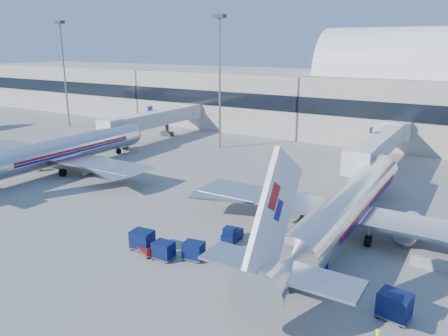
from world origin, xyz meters
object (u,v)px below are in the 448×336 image
Objects in this scene: barrier_near at (430,263)px; mast_far_west at (63,59)px; tug_lead at (229,254)px; cart_solo_near at (277,278)px; jetbridge_near at (382,143)px; cart_solo_far at (394,305)px; airliner_mid at (55,152)px; tug_left at (232,235)px; cart_train_a at (194,250)px; cart_train_c at (142,240)px; airliner_main at (345,208)px; jetbridge_mid at (159,118)px; cart_open_red at (149,250)px; tug_right at (311,259)px; cart_train_b at (164,250)px; mast_west at (220,63)px.

mast_far_west is at bearing 160.25° from barrier_near.
tug_lead is 5.73m from cart_solo_near.
jetbridge_near reaches higher than cart_solo_far.
cart_solo_near reaches higher than tug_lead.
mast_far_west reaches higher than airliner_mid.
jetbridge_near reaches higher than tug_left.
airliner_mid is at bearing 150.58° from cart_train_a.
mast_far_west is 68.46m from cart_train_c.
airliner_main is 12.33m from tug_lead.
jetbridge_near is at bearing 80.19° from tug_lead.
airliner_mid is 50.12m from barrier_near.
cart_solo_near is at bearing -96.88° from airliner_main.
jetbridge_mid is 12.72× the size of cart_train_c.
jetbridge_mid is 11.17× the size of cart_open_red.
airliner_main reaches higher than jetbridge_mid.
airliner_mid reaches higher than jetbridge_mid.
cart_open_red is at bearing -160.69° from tug_lead.
airliner_main is 8.74m from barrier_near.
cart_solo_near is at bearing -165.84° from cart_solo_far.
cart_open_red is (30.99, -38.99, -3.53)m from jetbridge_mid.
jetbridge_mid is 13.74× the size of cart_train_a.
jetbridge_mid is at bearing 153.09° from cart_solo_far.
mast_far_west is at bearing 57.49° from tug_left.
tug_left is at bearing -158.35° from tug_right.
cart_train_a is (60.47, -36.91, -13.95)m from mast_far_west.
tug_right is at bearing -150.21° from barrier_near.
cart_solo_near is 0.95× the size of cart_solo_far.
mast_far_west is at bearing -178.19° from jetbridge_mid.
tug_right is at bearing 22.11° from cart_train_b.
airliner_mid reaches higher than cart_open_red.
cart_train_a is at bearing -129.87° from airliner_main.
mast_west is 44.57m from cart_train_b.
cart_open_red is at bearing -66.52° from mast_west.
cart_train_b is 18.68m from cart_solo_far.
jetbridge_mid is 49.93m from cart_open_red.
mast_far_west is at bearing 159.99° from airliner_main.
cart_train_c is at bearing -166.74° from tug_lead.
airliner_main is at bearing -20.01° from mast_far_west.
jetbridge_mid is 57.59m from cart_solo_near.
cart_train_c is at bearing 127.43° from tug_left.
mast_far_west reaches higher than jetbridge_near.
airliner_main is 1.65× the size of mast_west.
airliner_mid is 15.14× the size of cart_open_red.
cart_train_a is 1.07× the size of cart_train_b.
cart_train_a is 8.11m from cart_solo_near.
airliner_main is at bearing -84.78° from jetbridge_near.
airliner_main is 17.46m from cart_train_b.
cart_solo_far reaches higher than tug_right.
tug_right is at bearing 19.82° from tug_lead.
mast_far_west reaches higher than barrier_near.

